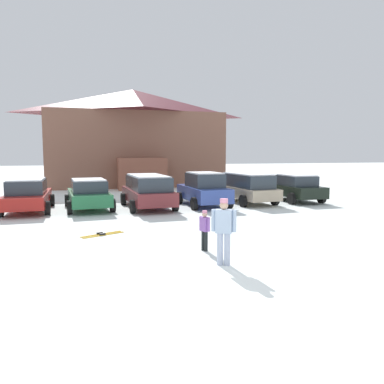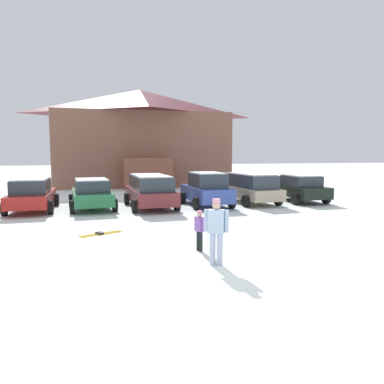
{
  "view_description": "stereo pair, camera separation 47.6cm",
  "coord_description": "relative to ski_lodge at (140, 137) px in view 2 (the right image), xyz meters",
  "views": [
    {
      "loc": [
        -2.88,
        -6.91,
        2.79
      ],
      "look_at": [
        1.35,
        7.46,
        1.21
      ],
      "focal_mm": 35.0,
      "sensor_mm": 36.0,
      "label": 1
    },
    {
      "loc": [
        -2.43,
        -7.04,
        2.79
      ],
      "look_at": [
        1.35,
        7.46,
        1.21
      ],
      "focal_mm": 35.0,
      "sensor_mm": 36.0,
      "label": 2
    }
  ],
  "objects": [
    {
      "name": "parked_red_sedan",
      "position": [
        -6.99,
        -14.42,
        -3.4
      ],
      "size": [
        2.17,
        4.71,
        1.57
      ],
      "color": "#AE201A",
      "rests_on": "ground"
    },
    {
      "name": "parked_green_coupe",
      "position": [
        -4.2,
        -14.61,
        -3.42
      ],
      "size": [
        2.39,
        4.47,
        1.51
      ],
      "color": "#236F41",
      "rests_on": "ground"
    },
    {
      "name": "parked_black_sedan",
      "position": [
        7.28,
        -14.69,
        -3.41
      ],
      "size": [
        2.11,
        4.07,
        1.54
      ],
      "color": "black",
      "rests_on": "ground"
    },
    {
      "name": "parked_blue_hatchback",
      "position": [
        1.6,
        -15.09,
        -3.32
      ],
      "size": [
        2.19,
        4.13,
        1.78
      ],
      "color": "#374FA4",
      "rests_on": "ground"
    },
    {
      "name": "pair_of_skis",
      "position": [
        -3.89,
        -20.7,
        -4.18
      ],
      "size": [
        1.5,
        0.9,
        0.08
      ],
      "color": "gold",
      "rests_on": "ground"
    },
    {
      "name": "skier_adult_in_blue_parka",
      "position": [
        -1.16,
        -25.09,
        -3.26
      ],
      "size": [
        0.56,
        0.4,
        1.67
      ],
      "color": "#A4AFC8",
      "rests_on": "ground"
    },
    {
      "name": "parked_beige_suv",
      "position": [
        4.28,
        -14.62,
        -3.3
      ],
      "size": [
        2.37,
        4.58,
        1.66
      ],
      "color": "tan",
      "rests_on": "ground"
    },
    {
      "name": "ski_lodge",
      "position": [
        0.0,
        0.0,
        0.0
      ],
      "size": [
        14.95,
        11.41,
        8.3
      ],
      "color": "brown",
      "rests_on": "ground"
    },
    {
      "name": "ground",
      "position": [
        -1.6,
        -26.67,
        -4.2
      ],
      "size": [
        160.0,
        160.0,
        0.0
      ],
      "primitive_type": "plane",
      "color": "white"
    },
    {
      "name": "parked_maroon_van",
      "position": [
        -1.33,
        -14.97,
        -3.29
      ],
      "size": [
        2.4,
        4.87,
        1.68
      ],
      "color": "maroon",
      "rests_on": "ground"
    },
    {
      "name": "skier_child_in_purple_jacket",
      "position": [
        -1.19,
        -23.66,
        -3.54
      ],
      "size": [
        0.25,
        0.41,
        1.16
      ],
      "color": "black",
      "rests_on": "ground"
    }
  ]
}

